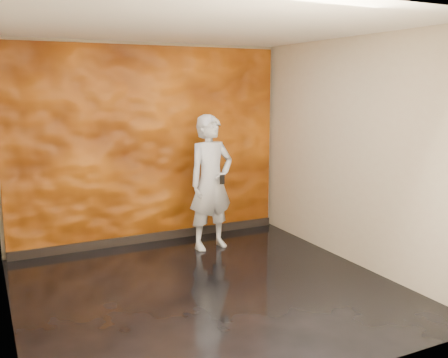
% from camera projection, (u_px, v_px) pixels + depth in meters
% --- Properties ---
extents(room, '(4.02, 4.02, 2.81)m').
position_uv_depth(room, '(207.00, 164.00, 5.27)').
color(room, black).
rests_on(room, ground).
extents(feature_wall, '(3.90, 0.06, 2.75)m').
position_uv_depth(feature_wall, '(149.00, 146.00, 7.00)').
color(feature_wall, '#C86311').
rests_on(feature_wall, ground).
extents(baseboard, '(3.90, 0.04, 0.12)m').
position_uv_depth(baseboard, '(153.00, 237.00, 7.20)').
color(baseboard, black).
rests_on(baseboard, ground).
extents(man, '(0.72, 0.53, 1.84)m').
position_uv_depth(man, '(211.00, 182.00, 6.78)').
color(man, '#989BA6').
rests_on(man, ground).
extents(phone, '(0.07, 0.02, 0.12)m').
position_uv_depth(phone, '(222.00, 180.00, 6.55)').
color(phone, black).
rests_on(phone, man).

